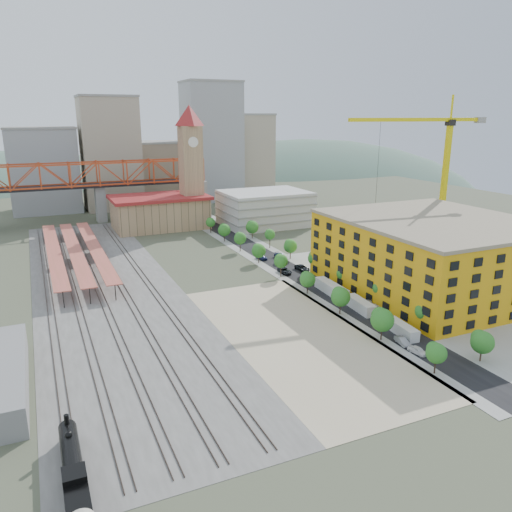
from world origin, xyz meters
name	(u,v)px	position (x,y,z in m)	size (l,w,h in m)	color
ground	(254,287)	(0.00, 0.00, 0.00)	(400.00, 400.00, 0.00)	#474C38
ballast_strip	(105,286)	(-36.00, 17.50, 0.03)	(36.00, 165.00, 0.06)	#605E59
dirt_lot	(298,336)	(-4.00, -31.50, 0.03)	(28.00, 67.00, 0.06)	tan
street_asphalt	(282,265)	(16.00, 15.00, 0.03)	(12.00, 170.00, 0.06)	black
sidewalk_west	(266,267)	(10.50, 15.00, 0.02)	(3.00, 170.00, 0.04)	gray
sidewalk_east	(298,263)	(21.50, 15.00, 0.02)	(3.00, 170.00, 0.04)	gray
construction_pad	(439,287)	(45.00, -20.00, 0.03)	(50.00, 90.00, 0.06)	gray
rail_tracks	(98,286)	(-37.80, 17.50, 0.15)	(26.56, 160.00, 0.18)	#382B23
platform_canopies	(74,249)	(-41.00, 45.00, 3.99)	(16.00, 80.00, 4.12)	#D15A50
station_hall	(160,212)	(-5.00, 82.00, 6.67)	(38.00, 24.00, 13.10)	tan
clock_tower	(191,155)	(8.00, 79.99, 28.70)	(12.00, 12.00, 52.00)	tan
parking_garage	(265,208)	(36.00, 70.00, 7.00)	(34.00, 26.00, 14.00)	silver
truss_bridge	(98,177)	(-25.00, 105.00, 18.86)	(94.00, 9.60, 25.60)	gray
construction_building	(434,254)	(42.00, -20.00, 9.41)	(44.60, 50.60, 18.80)	orange
street_trees	(298,274)	(16.00, 5.00, 0.00)	(15.40, 124.40, 8.00)	#246B20
skyline	(154,158)	(7.47, 142.31, 22.81)	(133.00, 46.00, 60.00)	#9EA0A3
distant_hills	(174,275)	(45.28, 260.00, -79.54)	(647.00, 264.00, 227.00)	#4C6B59
locomotive	(73,470)	(-50.00, -57.79, 1.96)	(2.72, 21.02, 5.26)	black
tower_crane	(438,159)	(65.00, 5.58, 30.87)	(46.73, 7.06, 50.03)	yellow
site_trailer_a	(402,329)	(16.00, -39.70, 1.21)	(2.33, 8.86, 2.43)	silver
site_trailer_b	(360,305)	(16.00, -25.13, 1.32)	(2.55, 9.68, 2.65)	silver
site_trailer_c	(334,290)	(16.00, -14.01, 1.40)	(2.68, 10.20, 2.79)	silver
site_trailer_d	(328,287)	(16.00, -11.23, 1.37)	(2.63, 10.01, 2.74)	silver
car_0	(418,351)	(13.00, -47.91, 0.70)	(1.66, 4.12, 1.40)	white
car_1	(402,341)	(13.00, -43.46, 0.70)	(1.48, 4.24, 1.40)	gray
car_2	(285,271)	(13.00, 7.46, 0.77)	(2.57, 5.57, 1.55)	black
car_3	(261,257)	(13.00, 23.40, 0.70)	(1.97, 4.84, 1.41)	navy
car_4	(376,308)	(19.00, -26.98, 0.79)	(1.87, 4.64, 1.58)	white
car_5	(368,304)	(19.00, -24.13, 0.73)	(1.54, 4.40, 1.45)	gray
car_6	(302,268)	(19.00, 7.80, 0.78)	(2.59, 5.61, 1.56)	black
car_7	(281,256)	(19.00, 21.89, 0.77)	(2.14, 5.27, 1.53)	navy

